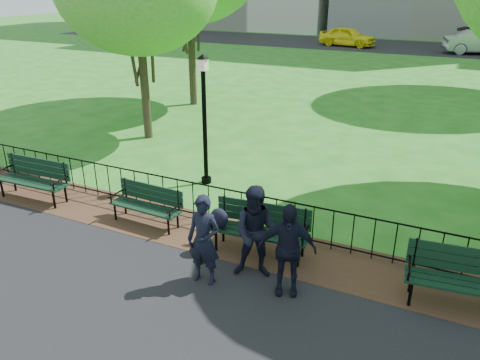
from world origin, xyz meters
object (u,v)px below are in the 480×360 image
at_px(park_bench_left_b, 34,175).
at_px(taxi, 347,36).
at_px(park_bench_left_a, 148,201).
at_px(park_bench_right_a, 469,274).
at_px(park_bench_main, 247,222).
at_px(lamppost, 204,116).
at_px(person_left, 204,240).
at_px(person_mid, 257,233).
at_px(person_right, 287,249).

height_order(park_bench_left_b, taxi, taxi).
xyz_separation_m(park_bench_left_a, park_bench_right_a, (6.44, -0.16, 0.09)).
height_order(park_bench_left_a, taxi, taxi).
distance_m(park_bench_main, park_bench_right_a, 3.97).
bearing_deg(park_bench_left_b, lamppost, 36.45).
height_order(park_bench_main, park_bench_left_a, park_bench_main).
bearing_deg(person_left, park_bench_left_b, 163.74).
xyz_separation_m(park_bench_main, park_bench_left_a, (-2.47, 0.13, -0.11)).
relative_size(park_bench_right_a, lamppost, 0.59).
height_order(person_left, person_mid, person_mid).
bearing_deg(lamppost, person_right, -44.98).
distance_m(lamppost, person_left, 4.58).
relative_size(person_left, taxi, 0.37).
distance_m(park_bench_left_a, person_right, 3.80).
xyz_separation_m(park_bench_right_a, person_mid, (-3.46, -0.67, 0.26)).
bearing_deg(park_bench_left_b, taxi, 87.86).
distance_m(park_bench_left_b, lamppost, 4.41).
height_order(park_bench_left_a, park_bench_right_a, park_bench_right_a).
bearing_deg(park_bench_left_b, person_mid, -8.57).
distance_m(park_bench_main, lamppost, 3.78).
bearing_deg(park_bench_left_b, park_bench_left_a, 0.09).
relative_size(park_bench_main, park_bench_left_a, 1.16).
relative_size(lamppost, person_right, 2.00).
relative_size(lamppost, person_mid, 1.92).
relative_size(lamppost, taxi, 0.74).
distance_m(person_left, taxi, 33.85).
distance_m(park_bench_left_a, park_bench_left_b, 3.27).
height_order(person_left, person_right, person_right).
xyz_separation_m(park_bench_left_a, person_mid, (2.99, -0.83, 0.34)).
distance_m(park_bench_left_a, park_bench_right_a, 6.45).
bearing_deg(person_right, person_left, 175.31).
relative_size(park_bench_right_a, person_mid, 1.14).
height_order(park_bench_left_b, park_bench_right_a, park_bench_right_a).
relative_size(person_right, taxi, 0.37).
height_order(park_bench_main, person_left, person_left).
distance_m(park_bench_left_a, lamppost, 2.83).
height_order(person_left, taxi, person_left).
bearing_deg(lamppost, park_bench_left_b, -141.33).
bearing_deg(person_left, park_bench_main, 75.22).
bearing_deg(taxi, park_bench_left_a, -164.64).
relative_size(park_bench_left_b, park_bench_right_a, 0.97).
xyz_separation_m(park_bench_main, person_left, (-0.26, -1.26, 0.19)).
relative_size(person_mid, person_right, 1.04).
distance_m(park_bench_main, person_mid, 0.90).
distance_m(park_bench_left_b, taxi, 32.13).
height_order(park_bench_main, park_bench_left_b, park_bench_left_b).
bearing_deg(park_bench_left_a, park_bench_right_a, 0.77).
bearing_deg(park_bench_right_a, lamppost, 151.25).
bearing_deg(person_right, lamppost, 117.16).
xyz_separation_m(park_bench_left_b, person_mid, (6.25, -0.70, 0.26)).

